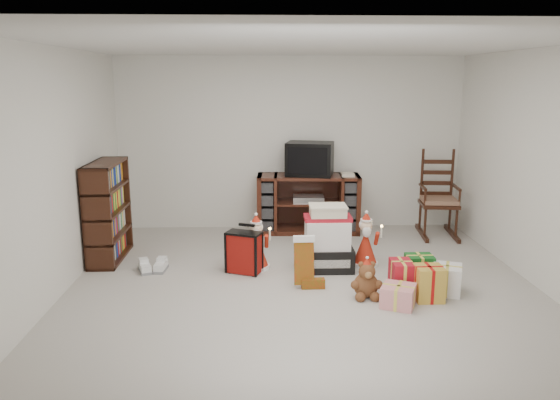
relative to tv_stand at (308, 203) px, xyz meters
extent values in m
cube|color=#B9B3A9|center=(-0.25, -2.21, -0.42)|extent=(5.00, 5.00, 0.01)
cube|color=silver|center=(-0.25, -2.21, 2.08)|extent=(5.00, 5.00, 0.01)
cube|color=white|center=(-0.25, 0.29, 0.83)|extent=(5.00, 0.01, 2.50)
cube|color=white|center=(-0.25, -4.71, 0.83)|extent=(5.00, 0.01, 2.50)
cube|color=white|center=(-2.75, -2.21, 0.83)|extent=(0.01, 5.00, 2.50)
cube|color=white|center=(2.25, -2.21, 0.83)|extent=(0.01, 5.00, 2.50)
cube|color=#431813|center=(0.00, 0.00, 0.00)|extent=(1.48, 0.59, 0.83)
cube|color=silver|center=(0.00, -0.03, 0.08)|extent=(0.45, 0.33, 0.08)
cube|color=black|center=(-2.55, -1.12, 0.18)|extent=(0.33, 0.99, 1.21)
cube|color=black|center=(1.82, -0.27, 0.04)|extent=(0.55, 0.53, 0.05)
cube|color=#9C7355|center=(1.82, -0.27, 0.09)|extent=(0.51, 0.49, 0.06)
cube|color=black|center=(1.82, -0.05, 0.45)|extent=(0.43, 0.10, 0.77)
cube|color=black|center=(1.82, -0.27, -0.39)|extent=(0.59, 0.88, 0.06)
cube|color=black|center=(0.08, -1.61, -0.28)|extent=(0.60, 0.44, 0.27)
cube|color=white|center=(0.08, -1.61, 0.01)|extent=(0.50, 0.39, 0.33)
cube|color=#A51220|center=(0.08, -1.61, 0.20)|extent=(0.54, 0.29, 0.05)
cube|color=beige|center=(0.08, -1.61, 0.28)|extent=(0.41, 0.31, 0.11)
cube|color=maroon|center=(-0.89, -1.70, -0.17)|extent=(0.42, 0.32, 0.49)
cube|color=black|center=(-0.89, -1.62, 0.13)|extent=(0.19, 0.10, 0.03)
ellipsoid|color=brown|center=(0.37, -2.46, -0.29)|extent=(0.25, 0.22, 0.27)
sphere|color=brown|center=(0.37, -2.50, -0.13)|extent=(0.17, 0.17, 0.17)
cone|color=#B12413|center=(0.55, -1.50, -0.20)|extent=(0.30, 0.30, 0.43)
sphere|color=beige|center=(0.55, -1.50, 0.07)|extent=(0.15, 0.15, 0.15)
cone|color=#B12413|center=(0.55, -1.50, 0.18)|extent=(0.13, 0.13, 0.11)
cylinder|color=silver|center=(0.71, -1.62, 0.03)|extent=(0.02, 0.02, 0.13)
cone|color=#B12413|center=(-0.75, -1.56, -0.20)|extent=(0.30, 0.30, 0.43)
sphere|color=beige|center=(-0.75, -1.56, 0.07)|extent=(0.15, 0.15, 0.15)
cone|color=#B12413|center=(-0.75, -1.56, 0.18)|extent=(0.13, 0.13, 0.11)
cylinder|color=silver|center=(-0.59, -1.68, 0.03)|extent=(0.02, 0.02, 0.13)
cube|color=white|center=(-2.04, -1.61, -0.37)|extent=(0.21, 0.31, 0.10)
cube|color=white|center=(-1.85, -1.61, -0.37)|extent=(0.14, 0.29, 0.10)
cube|color=#A51220|center=(0.77, -2.39, -0.28)|extent=(0.27, 0.27, 0.27)
cube|color=#196724|center=(0.98, -2.13, -0.28)|extent=(0.27, 0.27, 0.27)
cube|color=gold|center=(1.03, -2.55, -0.28)|extent=(0.27, 0.27, 0.27)
cube|color=silver|center=(0.72, -2.75, -0.28)|extent=(0.27, 0.27, 0.27)
cube|color=white|center=(1.23, -2.34, -0.28)|extent=(0.27, 0.27, 0.27)
cube|color=black|center=(0.01, 0.00, 0.65)|extent=(0.73, 0.59, 0.47)
cube|color=black|center=(0.01, -0.24, 0.65)|extent=(0.54, 0.14, 0.38)
camera|label=1|loc=(-0.70, -7.65, 1.76)|focal=35.00mm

